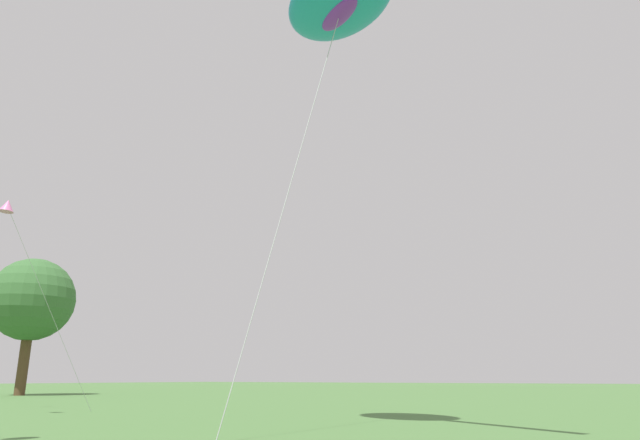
% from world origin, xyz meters
% --- Properties ---
extents(small_kite_triangle_green, '(5.15, 0.61, 8.33)m').
position_xyz_m(small_kite_triangle_green, '(2.80, 25.49, 7.99)').
color(small_kite_triangle_green, pink).
rests_on(small_kite_triangle_green, ground).
extents(tree_broad_distant, '(7.00, 7.00, 11.40)m').
position_xyz_m(tree_broad_distant, '(19.23, 49.97, 7.84)').
color(tree_broad_distant, '#513823').
rests_on(tree_broad_distant, ground).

